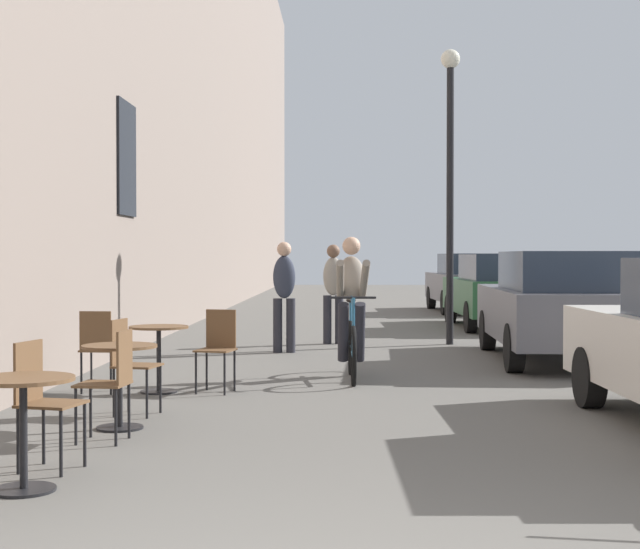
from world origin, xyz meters
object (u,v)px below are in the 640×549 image
object	(u,v)px
cafe_chair_far_toward_wall	(99,345)
street_lamp	(450,158)
cafe_table_far	(159,344)
cafe_chair_mid_toward_wall	(130,359)
cyclist_on_bicycle	(352,311)
parked_car_second	(560,305)
parked_car_fourth	(470,282)
cafe_chair_far_toward_street	(218,344)
cafe_chair_near_toward_wall	(42,395)
pedestrian_near	(284,290)
parked_car_third	(500,290)
cafe_table_mid	(120,368)
cafe_table_near	(23,409)
cafe_chair_mid_toward_street	(112,377)
pedestrian_mid	(333,288)

from	to	relation	value
cafe_chair_far_toward_wall	street_lamp	xyz separation A→B (m)	(4.40, 5.70, 2.59)
cafe_table_far	cafe_chair_mid_toward_wall	bearing A→B (deg)	-89.53
cyclist_on_bicycle	parked_car_second	xyz separation A→B (m)	(2.92, 1.85, -0.01)
parked_car_fourth	cafe_chair_far_toward_street	bearing A→B (deg)	-107.71
cafe_chair_near_toward_wall	street_lamp	xyz separation A→B (m)	(3.85, 9.31, 2.59)
cyclist_on_bicycle	pedestrian_near	xyz separation A→B (m)	(-1.01, 2.97, 0.14)
street_lamp	parked_car_third	distance (m)	4.52
parked_car_third	parked_car_fourth	xyz separation A→B (m)	(0.10, 5.43, 0.01)
parked_car_third	parked_car_fourth	distance (m)	5.43
cafe_chair_near_toward_wall	cafe_table_far	world-z (taller)	cafe_chair_near_toward_wall
parked_car_third	cafe_chair_near_toward_wall	bearing A→B (deg)	-112.18
cafe_table_far	cafe_chair_far_toward_wall	bearing A→B (deg)	-173.19
cafe_table_mid	cafe_table_far	xyz separation A→B (m)	(-0.09, 2.14, 0.00)
cafe_chair_far_toward_street	street_lamp	distance (m)	6.88
cyclist_on_bicycle	cafe_table_near	bearing A→B (deg)	-110.78
pedestrian_near	parked_car_fourth	bearing A→B (deg)	68.08
cafe_chair_far_toward_wall	street_lamp	world-z (taller)	street_lamp
cafe_chair_far_toward_wall	parked_car_fourth	size ratio (longest dim) A/B	0.20
cafe_table_near	cafe_table_far	distance (m)	4.29
cafe_table_mid	pedestrian_near	size ratio (longest dim) A/B	0.43
cyclist_on_bicycle	parked_car_second	distance (m)	3.46
parked_car_second	cafe_chair_far_toward_street	bearing A→B (deg)	-145.26
cafe_chair_mid_toward_street	parked_car_second	distance (m)	7.59
cafe_chair_near_toward_wall	cafe_chair_far_toward_wall	distance (m)	3.66
parked_car_third	parked_car_second	bearing A→B (deg)	-91.59
cafe_table_mid	parked_car_fourth	size ratio (longest dim) A/B	0.17
parked_car_fourth	cafe_table_near	bearing A→B (deg)	-105.62
pedestrian_near	parked_car_second	size ratio (longest dim) A/B	0.39
cafe_table_near	cafe_chair_mid_toward_wall	distance (m)	2.85
cafe_table_mid	cyclist_on_bicycle	world-z (taller)	cyclist_on_bicycle
cafe_chair_far_toward_street	pedestrian_mid	distance (m)	5.74
cafe_table_near	parked_car_second	bearing A→B (deg)	55.83
cafe_chair_mid_toward_street	cafe_chair_far_toward_wall	world-z (taller)	same
cafe_chair_near_toward_wall	cafe_table_mid	bearing A→B (deg)	83.78
cafe_table_mid	cafe_chair_mid_toward_wall	bearing A→B (deg)	96.02
cafe_chair_mid_toward_wall	cafe_table_far	bearing A→B (deg)	90.47
cafe_table_near	cafe_chair_far_toward_wall	size ratio (longest dim) A/B	0.81
pedestrian_near	parked_car_fourth	distance (m)	11.25
cafe_table_near	cafe_chair_mid_toward_street	xyz separation A→B (m)	(0.17, 1.57, -0.00)
cafe_chair_far_toward_street	cafe_table_far	bearing A→B (deg)	-173.28
cafe_chair_mid_toward_street	cafe_chair_far_toward_wall	xyz separation A→B (m)	(-0.80, 2.64, 0.00)
street_lamp	parked_car_fourth	bearing A→B (deg)	80.43
cafe_chair_mid_toward_street	cafe_chair_mid_toward_wall	size ratio (longest dim) A/B	1.00
cafe_chair_mid_toward_wall	parked_car_third	xyz separation A→B (m)	(5.17, 10.66, 0.26)
cafe_chair_mid_toward_street	cafe_chair_far_toward_street	world-z (taller)	same
cafe_chair_mid_toward_street	street_lamp	world-z (taller)	street_lamp
cafe_chair_near_toward_wall	parked_car_fourth	bearing A→B (deg)	73.69
cafe_table_near	parked_car_third	bearing A→B (deg)	68.98
cafe_chair_mid_toward_street	cafe_table_far	world-z (taller)	cafe_chair_mid_toward_street
cafe_chair_far_toward_street	street_lamp	xyz separation A→B (m)	(3.13, 5.55, 2.59)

